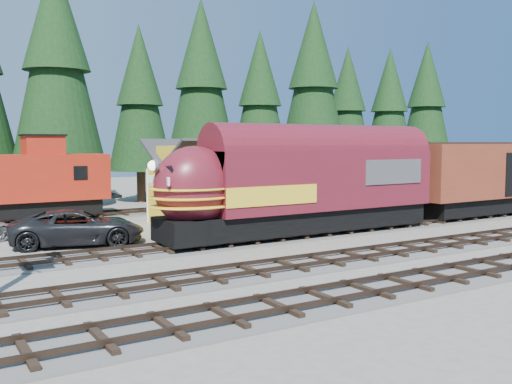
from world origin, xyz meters
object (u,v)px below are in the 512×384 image
caboose (29,182)px  pickup_truck_a (78,227)px  boxcar (495,176)px  locomotive (295,188)px  depot (253,175)px

caboose → pickup_truck_a: bearing=-87.9°
boxcar → caboose: bearing=153.2°
locomotive → boxcar: (16.91, 0.00, 0.11)m
depot → locomotive: 6.66m
locomotive → caboose: (-10.84, 14.00, -0.10)m
pickup_truck_a → caboose: bearing=16.3°
pickup_truck_a → boxcar: bearing=-83.6°
boxcar → pickup_truck_a: boxcar is taller
depot → boxcar: size_ratio=0.87×
depot → boxcar: 16.82m
depot → caboose: bearing=148.5°
boxcar → caboose: size_ratio=1.49×
depot → boxcar: (15.51, -6.50, -0.20)m
caboose → boxcar: bearing=-26.8°
caboose → pickup_truck_a: (0.38, -10.27, -1.67)m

